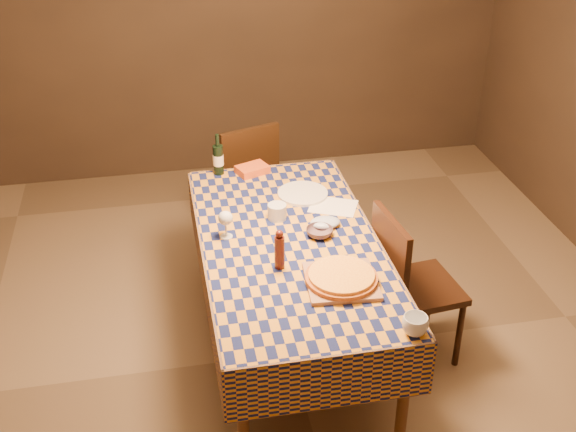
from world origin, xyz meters
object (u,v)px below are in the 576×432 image
(pizza, at_px, (341,277))
(bowl, at_px, (319,232))
(white_plate, at_px, (303,194))
(wine_bottle, at_px, (218,159))
(dining_table, at_px, (290,254))
(cutting_board, at_px, (341,281))
(chair_far, at_px, (244,177))
(chair_right, at_px, (406,280))

(pizza, bearing_deg, bowl, 90.54)
(white_plate, bearing_deg, bowl, -91.00)
(white_plate, bearing_deg, wine_bottle, 140.65)
(bowl, bearing_deg, wine_bottle, 118.08)
(bowl, bearing_deg, dining_table, -170.34)
(bowl, relative_size, white_plate, 0.49)
(cutting_board, height_order, chair_far, chair_far)
(cutting_board, relative_size, bowl, 2.36)
(wine_bottle, bearing_deg, dining_table, -72.13)
(dining_table, height_order, chair_right, chair_right)
(cutting_board, distance_m, white_plate, 0.91)
(cutting_board, xyz_separation_m, chair_far, (-0.25, 1.68, -0.26))
(dining_table, relative_size, pizza, 4.04)
(cutting_board, bearing_deg, bowl, 90.54)
(cutting_board, distance_m, bowl, 0.44)
(pizza, height_order, chair_right, chair_right)
(cutting_board, distance_m, chair_right, 0.60)
(dining_table, relative_size, wine_bottle, 6.94)
(chair_far, bearing_deg, cutting_board, -81.64)
(bowl, bearing_deg, cutting_board, -89.46)
(chair_far, bearing_deg, bowl, -78.91)
(pizza, height_order, white_plate, pizza)
(dining_table, height_order, cutting_board, cutting_board)
(pizza, xyz_separation_m, chair_far, (-0.25, 1.68, -0.29))
(pizza, bearing_deg, chair_far, 98.36)
(white_plate, distance_m, chair_far, 0.85)
(dining_table, distance_m, chair_far, 1.28)
(bowl, relative_size, wine_bottle, 0.54)
(dining_table, relative_size, chair_right, 1.98)
(pizza, relative_size, white_plate, 1.53)
(cutting_board, bearing_deg, wine_bottle, 109.43)
(pizza, height_order, wine_bottle, wine_bottle)
(chair_right, bearing_deg, dining_table, 168.86)
(white_plate, bearing_deg, pizza, -90.25)
(dining_table, bearing_deg, cutting_board, -67.39)
(wine_bottle, relative_size, chair_right, 0.29)
(bowl, distance_m, chair_right, 0.55)
(pizza, relative_size, chair_right, 0.49)
(wine_bottle, relative_size, white_plate, 0.89)
(dining_table, bearing_deg, bowl, 9.66)
(pizza, distance_m, chair_right, 0.61)
(bowl, bearing_deg, chair_right, -18.31)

